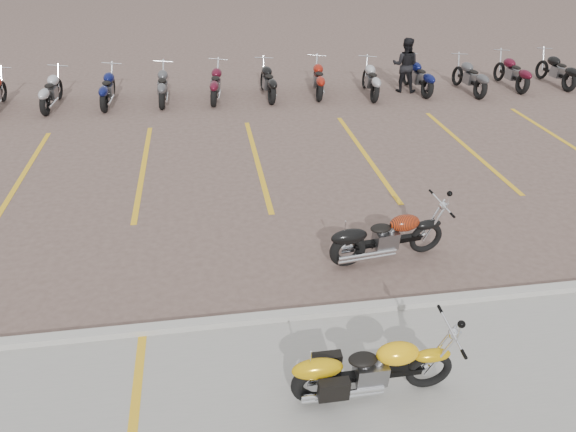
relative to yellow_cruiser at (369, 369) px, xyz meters
name	(u,v)px	position (x,y,z in m)	size (l,w,h in m)	color
ground	(281,248)	(-0.57, 3.61, -0.42)	(100.00, 100.00, 0.00)	#6F594F
curb	(300,315)	(-0.57, 1.61, -0.36)	(60.00, 0.18, 0.12)	#ADAAA3
parking_stripes	(257,161)	(-0.57, 7.61, -0.42)	(38.00, 5.50, 0.01)	gold
yellow_cruiser	(369,369)	(0.00, 0.00, 0.00)	(2.06, 0.30, 0.85)	black
flame_cruiser	(384,238)	(1.12, 2.96, 0.01)	(2.09, 0.43, 0.86)	black
person_b	(405,65)	(4.85, 12.66, 0.45)	(0.85, 0.66, 1.75)	black
bg_bike_row	(293,81)	(1.12, 12.49, 0.13)	(22.12, 2.01, 1.10)	black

